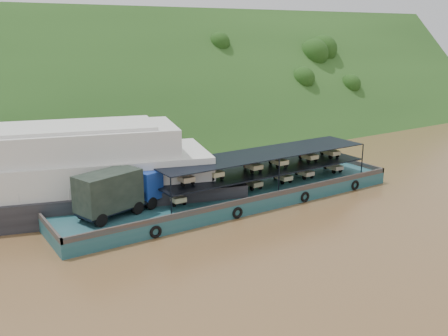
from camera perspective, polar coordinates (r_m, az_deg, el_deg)
ground at (r=48.42m, az=3.94°, el=-4.10°), size 160.00×160.00×0.00m
hillside at (r=79.07m, az=-12.02°, el=3.26°), size 140.00×39.60×39.60m
cargo_barge at (r=47.28m, az=-0.35°, el=-2.92°), size 35.00×7.18×5.05m
passenger_ferry at (r=48.22m, az=-22.02°, el=-0.99°), size 40.60×20.66×7.98m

